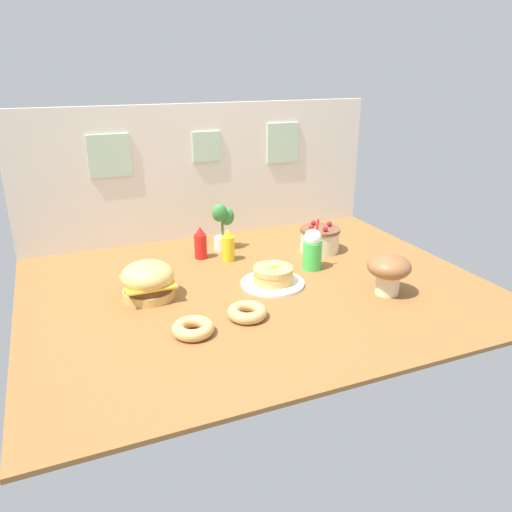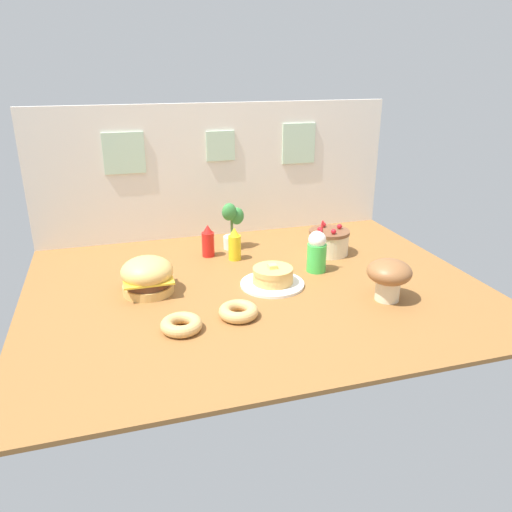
# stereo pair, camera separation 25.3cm
# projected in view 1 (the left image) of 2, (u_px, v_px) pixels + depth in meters

# --- Properties ---
(ground_plane) EXTENTS (2.31, 1.81, 0.02)m
(ground_plane) POSITION_uv_depth(u_px,v_px,m) (257.00, 288.00, 2.58)
(ground_plane) COLOR brown
(back_wall) EXTENTS (2.31, 0.04, 0.85)m
(back_wall) POSITION_uv_depth(u_px,v_px,m) (203.00, 171.00, 3.19)
(back_wall) COLOR silver
(back_wall) RESTS_ON ground_plane
(burger) EXTENTS (0.26, 0.26, 0.19)m
(burger) POSITION_uv_depth(u_px,v_px,m) (148.00, 281.00, 2.42)
(burger) COLOR #DBA859
(burger) RESTS_ON ground_plane
(pancake_stack) EXTENTS (0.33, 0.33, 0.12)m
(pancake_stack) POSITION_uv_depth(u_px,v_px,m) (273.00, 277.00, 2.58)
(pancake_stack) COLOR white
(pancake_stack) RESTS_ON ground_plane
(layer_cake) EXTENTS (0.24, 0.24, 0.18)m
(layer_cake) POSITION_uv_depth(u_px,v_px,m) (320.00, 239.00, 3.04)
(layer_cake) COLOR beige
(layer_cake) RESTS_ON ground_plane
(ketchup_bottle) EXTENTS (0.07, 0.07, 0.19)m
(ketchup_bottle) POSITION_uv_depth(u_px,v_px,m) (200.00, 244.00, 2.92)
(ketchup_bottle) COLOR red
(ketchup_bottle) RESTS_ON ground_plane
(mustard_bottle) EXTENTS (0.07, 0.07, 0.19)m
(mustard_bottle) POSITION_uv_depth(u_px,v_px,m) (228.00, 246.00, 2.89)
(mustard_bottle) COLOR yellow
(mustard_bottle) RESTS_ON ground_plane
(cream_soda_cup) EXTENTS (0.11, 0.11, 0.29)m
(cream_soda_cup) POSITION_uv_depth(u_px,v_px,m) (312.00, 249.00, 2.76)
(cream_soda_cup) COLOR green
(cream_soda_cup) RESTS_ON ground_plane
(donut_pink_glaze) EXTENTS (0.18, 0.18, 0.05)m
(donut_pink_glaze) POSITION_uv_depth(u_px,v_px,m) (193.00, 328.00, 2.11)
(donut_pink_glaze) COLOR tan
(donut_pink_glaze) RESTS_ON ground_plane
(donut_chocolate) EXTENTS (0.18, 0.18, 0.05)m
(donut_chocolate) POSITION_uv_depth(u_px,v_px,m) (247.00, 312.00, 2.25)
(donut_chocolate) COLOR tan
(donut_chocolate) RESTS_ON ground_plane
(potted_plant) EXTENTS (0.14, 0.12, 0.30)m
(potted_plant) POSITION_uv_depth(u_px,v_px,m) (222.00, 225.00, 3.04)
(potted_plant) COLOR white
(potted_plant) RESTS_ON ground_plane
(mushroom_stool) EXTENTS (0.21, 0.21, 0.20)m
(mushroom_stool) POSITION_uv_depth(u_px,v_px,m) (389.00, 270.00, 2.45)
(mushroom_stool) COLOR beige
(mushroom_stool) RESTS_ON ground_plane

